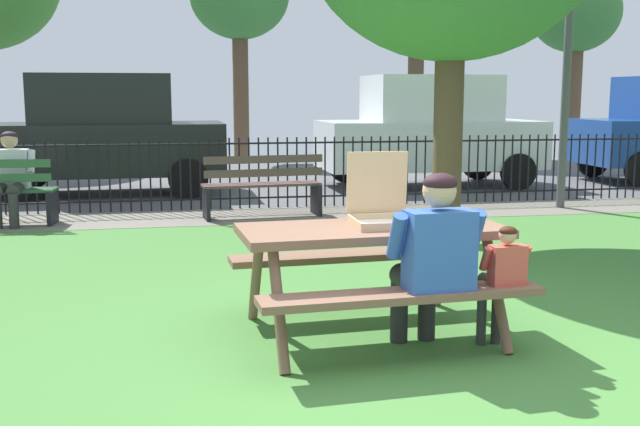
{
  "coord_description": "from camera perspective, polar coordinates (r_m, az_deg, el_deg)",
  "views": [
    {
      "loc": [
        -1.46,
        -4.34,
        1.67
      ],
      "look_at": [
        -0.37,
        1.42,
        0.75
      ],
      "focal_mm": 42.99,
      "sensor_mm": 36.0,
      "label": 1
    }
  ],
  "objects": [
    {
      "name": "street_asphalt",
      "position": [
        14.7,
        -4.91,
        2.34
      ],
      "size": [
        28.0,
        6.93,
        0.01
      ],
      "primitive_type": "cube",
      "color": "#515154"
    },
    {
      "name": "person_on_park_bench",
      "position": [
        10.51,
        -22.1,
        2.73
      ],
      "size": [
        0.62,
        0.6,
        1.19
      ],
      "color": "#2E2E2E",
      "rests_on": "ground"
    },
    {
      "name": "iron_fence_streetside",
      "position": [
        11.22,
        -3.15,
        3.06
      ],
      "size": [
        22.63,
        0.03,
        1.03
      ],
      "color": "black",
      "rests_on": "ground"
    },
    {
      "name": "lamp_post_walkway",
      "position": [
        11.74,
        18.0,
        12.29
      ],
      "size": [
        0.28,
        0.28,
        4.0
      ],
      "color": "#4C4C51",
      "rests_on": "ground"
    },
    {
      "name": "ground",
      "position": [
        6.12,
        3.55,
        -7.02
      ],
      "size": [
        28.0,
        10.73,
        0.02
      ],
      "primitive_type": "cube",
      "color": "#457E37"
    },
    {
      "name": "pizza_box_open",
      "position": [
        5.33,
        4.62,
        0.44
      ],
      "size": [
        0.44,
        0.48,
        0.49
      ],
      "color": "tan",
      "rests_on": "picnic_table_foreground"
    },
    {
      "name": "picnic_table_foreground",
      "position": [
        5.27,
        3.9,
        -2.85
      ],
      "size": [
        1.89,
        1.59,
        0.79
      ],
      "color": "brown",
      "rests_on": "ground"
    },
    {
      "name": "child_at_table",
      "position": [
        5.08,
        13.36,
        -4.51
      ],
      "size": [
        0.33,
        0.33,
        0.84
      ],
      "color": "#2F2F2F",
      "rests_on": "ground"
    },
    {
      "name": "cobblestone_walkway",
      "position": [
        10.61,
        -2.63,
        -0.17
      ],
      "size": [
        28.0,
        1.4,
        0.01
      ],
      "primitive_type": "cube",
      "color": "slate"
    },
    {
      "name": "adult_at_table",
      "position": [
        4.88,
        8.4,
        -3.16
      ],
      "size": [
        0.62,
        0.61,
        1.19
      ],
      "color": "#262626",
      "rests_on": "ground"
    },
    {
      "name": "parked_car_left",
      "position": [
        13.24,
        -15.76,
        5.73
      ],
      "size": [
        3.93,
        1.9,
        1.98
      ],
      "color": "black",
      "rests_on": "ground"
    },
    {
      "name": "parked_car_center",
      "position": [
        13.92,
        8.16,
        6.12
      ],
      "size": [
        3.94,
        1.91,
        1.98
      ],
      "color": "white",
      "rests_on": "ground"
    },
    {
      "name": "park_bench_center",
      "position": [
        10.37,
        -4.31,
        1.95
      ],
      "size": [
        1.63,
        0.61,
        0.85
      ],
      "color": "brown",
      "rests_on": "ground"
    },
    {
      "name": "far_tree_right",
      "position": [
        22.64,
        18.48,
        13.67
      ],
      "size": [
        2.42,
        2.42,
        4.95
      ],
      "color": "brown",
      "rests_on": "ground"
    }
  ]
}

